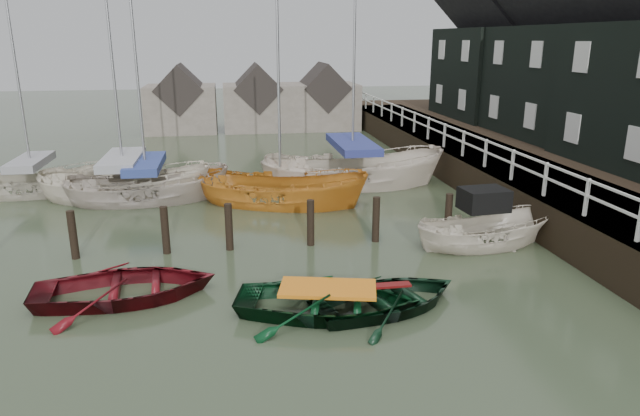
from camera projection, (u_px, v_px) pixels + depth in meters
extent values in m
plane|color=#323C26|center=(281.00, 289.00, 14.09)|extent=(120.00, 120.00, 0.00)
cube|color=black|center=(476.00, 148.00, 24.62)|extent=(3.00, 32.00, 0.20)
cube|color=silver|center=(445.00, 125.00, 24.09)|extent=(0.06, 32.00, 0.06)
cube|color=silver|center=(444.00, 134.00, 24.20)|extent=(0.06, 32.00, 0.06)
cube|color=black|center=(588.00, 175.00, 25.88)|extent=(14.00, 38.00, 1.50)
cube|color=black|center=(574.00, 82.00, 26.63)|extent=(6.00, 7.00, 5.00)
cube|color=black|center=(504.00, 73.00, 33.24)|extent=(6.40, 7.00, 5.00)
cylinder|color=black|center=(74.00, 242.00, 15.92)|extent=(0.22, 0.22, 1.80)
cylinder|color=black|center=(166.00, 237.00, 16.31)|extent=(0.22, 0.22, 1.80)
cylinder|color=black|center=(229.00, 233.00, 16.59)|extent=(0.22, 0.22, 1.80)
cylinder|color=black|center=(311.00, 229.00, 16.97)|extent=(0.22, 0.22, 1.80)
cylinder|color=black|center=(376.00, 226.00, 17.28)|extent=(0.22, 0.22, 1.80)
cylinder|color=black|center=(448.00, 222.00, 17.64)|extent=(0.22, 0.22, 1.80)
cube|color=#665B51|center=(182.00, 109.00, 37.62)|extent=(4.50, 4.00, 3.00)
cube|color=#282321|center=(180.00, 89.00, 37.25)|extent=(3.18, 4.08, 3.18)
cube|color=#665B51|center=(258.00, 107.00, 38.40)|extent=(4.50, 4.00, 3.00)
cube|color=#282321|center=(257.00, 87.00, 38.03)|extent=(3.18, 4.08, 3.18)
cube|color=#665B51|center=(323.00, 106.00, 39.10)|extent=(4.50, 4.00, 3.00)
cube|color=#282321|center=(323.00, 87.00, 38.73)|extent=(3.18, 4.08, 3.18)
imported|color=#540C11|center=(127.00, 298.00, 13.61)|extent=(4.46, 3.37, 0.87)
imported|color=black|center=(328.00, 313.00, 12.88)|extent=(4.70, 3.83, 0.86)
imported|color=black|center=(388.00, 308.00, 13.12)|extent=(4.30, 3.61, 0.76)
imported|color=beige|center=(483.00, 246.00, 16.99)|extent=(4.40, 1.96, 1.65)
cube|color=black|center=(484.00, 199.00, 16.78)|extent=(1.38, 1.10, 0.65)
imported|color=silver|center=(126.00, 198.00, 22.08)|extent=(6.93, 3.41, 2.56)
cylinder|color=#B2B2B7|center=(111.00, 48.00, 20.48)|extent=(0.10, 0.10, 8.39)
cube|color=gray|center=(122.00, 160.00, 21.65)|extent=(3.80, 1.83, 0.30)
imported|color=#BBAD9F|center=(148.00, 200.00, 21.80)|extent=(6.27, 2.60, 2.38)
cylinder|color=#B2B2B7|center=(133.00, 27.00, 19.99)|extent=(0.10, 0.10, 10.04)
cube|color=navy|center=(145.00, 164.00, 21.39)|extent=(3.45, 1.39, 0.30)
imported|color=#C37824|center=(281.00, 203.00, 21.40)|extent=(7.02, 4.75, 2.54)
cylinder|color=#B2B2B7|center=(278.00, 53.00, 19.84)|extent=(0.10, 0.10, 8.16)
imported|color=beige|center=(352.00, 185.00, 24.10)|extent=(7.92, 3.69, 2.95)
cylinder|color=#B2B2B7|center=(355.00, 30.00, 22.30)|extent=(0.10, 0.10, 9.30)
cube|color=navy|center=(353.00, 144.00, 23.60)|extent=(4.35, 1.98, 0.30)
imported|color=beige|center=(35.00, 194.00, 22.69)|extent=(5.65, 2.29, 2.16)
cylinder|color=#B2B2B7|center=(17.00, 72.00, 21.34)|extent=(0.10, 0.10, 7.08)
cube|color=gray|center=(30.00, 162.00, 22.32)|extent=(3.11, 1.22, 0.30)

